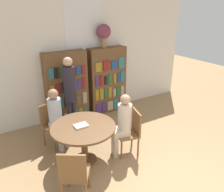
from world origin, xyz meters
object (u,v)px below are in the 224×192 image
object	(u,v)px
seated_reader_left	(57,115)
bookshelf_left	(67,88)
chair_left_side	(52,122)
librarian_standing	(70,88)
bookshelf_right	(107,80)
chair_far_side	(131,130)
chair_near_camera	(74,173)
flower_vase	(104,32)
seated_reader_right	(123,121)
reading_table	(84,132)

from	to	relation	value
seated_reader_left	bookshelf_left	bearing A→B (deg)	-141.64
bookshelf_left	chair_left_side	bearing A→B (deg)	-127.81
librarian_standing	chair_left_side	bearing A→B (deg)	-148.52
chair_left_side	librarian_standing	size ratio (longest dim) A/B	0.52
bookshelf_right	chair_far_side	size ratio (longest dim) A/B	1.96
bookshelf_left	chair_near_camera	world-z (taller)	bookshelf_left
bookshelf_left	librarian_standing	distance (m)	0.54
bookshelf_right	chair_left_side	size ratio (longest dim) A/B	1.96
flower_vase	seated_reader_right	distance (m)	2.45
bookshelf_left	seated_reader_right	distance (m)	1.94
flower_vase	seated_reader_left	xyz separation A→B (m)	(-1.64, -1.01, -1.41)
chair_near_camera	chair_left_side	world-z (taller)	same
reading_table	chair_left_side	distance (m)	0.93
chair_far_side	seated_reader_left	distance (m)	1.50
bookshelf_left	flower_vase	bearing A→B (deg)	0.26
chair_far_side	librarian_standing	xyz separation A→B (m)	(-0.68, 1.43, 0.55)
reading_table	chair_near_camera	world-z (taller)	chair_near_camera
bookshelf_right	reading_table	size ratio (longest dim) A/B	1.51
flower_vase	reading_table	bearing A→B (deg)	-128.81
librarian_standing	flower_vase	bearing A→B (deg)	23.66
bookshelf_right	chair_left_side	distance (m)	2.02
seated_reader_left	bookshelf_right	bearing A→B (deg)	-171.21
chair_left_side	seated_reader_left	world-z (taller)	seated_reader_left
chair_left_side	chair_far_side	world-z (taller)	same
flower_vase	chair_left_side	distance (m)	2.51
flower_vase	chair_left_side	world-z (taller)	flower_vase
bookshelf_left	chair_far_side	size ratio (longest dim) A/B	1.96
chair_left_side	librarian_standing	distance (m)	0.85
chair_near_camera	flower_vase	bearing A→B (deg)	85.62
bookshelf_right	seated_reader_left	size ratio (longest dim) A/B	1.39
bookshelf_right	seated_reader_right	bearing A→B (deg)	-111.37
chair_near_camera	librarian_standing	bearing A→B (deg)	102.70
chair_near_camera	bookshelf_right	bearing A→B (deg)	84.30
bookshelf_right	chair_near_camera	distance (m)	3.18
chair_far_side	librarian_standing	size ratio (longest dim) A/B	0.52
chair_left_side	chair_far_side	distance (m)	1.65
bookshelf_right	chair_left_side	bearing A→B (deg)	-154.92
chair_near_camera	seated_reader_left	distance (m)	1.50
bookshelf_right	bookshelf_left	bearing A→B (deg)	179.99
bookshelf_left	chair_near_camera	bearing A→B (deg)	-108.15
chair_far_side	seated_reader_right	size ratio (longest dim) A/B	0.71
chair_left_side	seated_reader_right	world-z (taller)	seated_reader_right
reading_table	librarian_standing	size ratio (longest dim) A/B	0.67
bookshelf_left	chair_left_side	xyz separation A→B (m)	(-0.65, -0.84, -0.37)
chair_far_side	bookshelf_right	bearing A→B (deg)	-1.72
chair_left_side	seated_reader_left	size ratio (longest dim) A/B	0.71
bookshelf_right	flower_vase	size ratio (longest dim) A/B	3.08
librarian_standing	reading_table	bearing A→B (deg)	-100.30
chair_left_side	librarian_standing	world-z (taller)	librarian_standing
chair_far_side	seated_reader_left	bearing A→B (deg)	66.13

